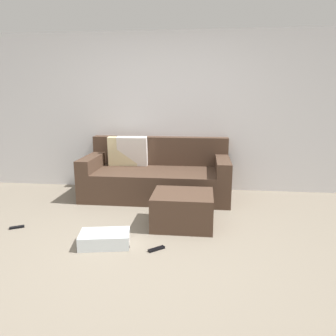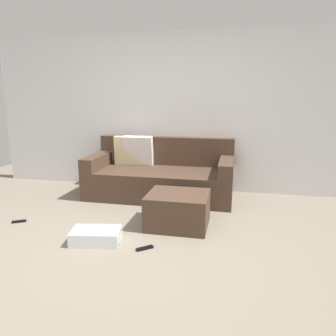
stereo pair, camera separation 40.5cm
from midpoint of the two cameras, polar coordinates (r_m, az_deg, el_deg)
ground_plane at (r=3.18m, az=-4.58°, el=-14.96°), size 7.70×7.70×0.00m
wall_back at (r=5.14m, az=2.87°, el=9.81°), size 5.92×0.10×2.44m
couch_sectional at (r=4.82m, az=0.99°, el=-1.34°), size 2.12×0.98×0.88m
ottoman at (r=3.72m, az=4.93°, el=-7.48°), size 0.69×0.60×0.39m
storage_bin at (r=3.40m, az=-9.33°, el=-11.93°), size 0.54×0.39×0.14m
remote_near_ottoman at (r=3.24m, az=-0.50°, el=-14.17°), size 0.16×0.15×0.02m
remote_by_storage_bin at (r=3.36m, az=-6.71°, el=-13.27°), size 0.19×0.10×0.02m
remote_under_side_table at (r=4.18m, az=-22.51°, el=-8.82°), size 0.16×0.12×0.02m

